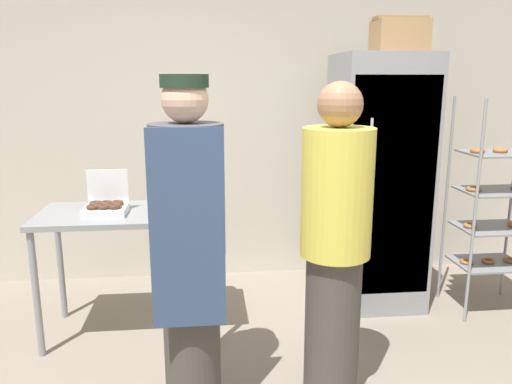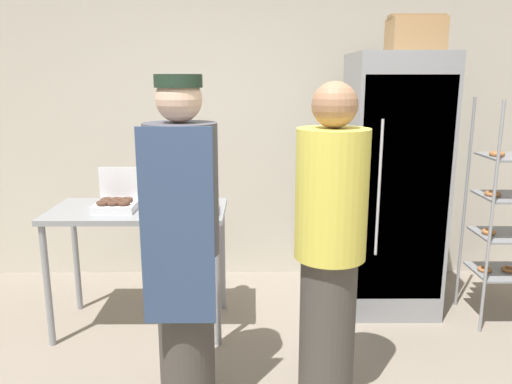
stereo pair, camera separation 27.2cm
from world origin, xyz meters
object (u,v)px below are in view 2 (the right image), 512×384
at_px(person_customer, 330,249).
at_px(donut_box, 116,203).
at_px(person_baker, 183,241).
at_px(binder_stack, 193,202).
at_px(blender_pitcher, 201,184).
at_px(cardboard_storage_box, 415,34).
at_px(refrigerator, 392,185).

bearing_deg(person_customer, donut_box, 148.28).
bearing_deg(person_baker, binder_stack, 92.72).
bearing_deg(person_customer, blender_pitcher, 125.39).
bearing_deg(cardboard_storage_box, refrigerator, 152.48).
bearing_deg(person_customer, cardboard_storage_box, 57.85).
bearing_deg(donut_box, blender_pitcher, 25.81).
xyz_separation_m(refrigerator, person_baker, (-1.41, -1.19, -0.04)).
xyz_separation_m(donut_box, blender_pitcher, (0.56, 0.27, 0.07)).
relative_size(cardboard_storage_box, person_customer, 0.22).
bearing_deg(donut_box, person_customer, -31.72).
bearing_deg(person_baker, donut_box, 125.57).
distance_m(donut_box, person_customer, 1.56).
distance_m(blender_pitcher, person_customer, 1.34).
relative_size(blender_pitcher, binder_stack, 0.96).
relative_size(refrigerator, donut_box, 6.92).
bearing_deg(blender_pitcher, cardboard_storage_box, 3.01).
bearing_deg(blender_pitcher, binder_stack, -93.48).
height_order(blender_pitcher, person_baker, person_baker).
xyz_separation_m(cardboard_storage_box, person_baker, (-1.50, -1.14, -1.13)).
height_order(cardboard_storage_box, person_baker, cardboard_storage_box).
height_order(blender_pitcher, person_customer, person_customer).
distance_m(refrigerator, cardboard_storage_box, 1.09).
height_order(donut_box, person_customer, person_customer).
distance_m(blender_pitcher, cardboard_storage_box, 1.84).
distance_m(donut_box, blender_pitcher, 0.62).
bearing_deg(cardboard_storage_box, binder_stack, -164.45).
distance_m(refrigerator, blender_pitcher, 1.43).
distance_m(donut_box, cardboard_storage_box, 2.38).
distance_m(person_baker, person_customer, 0.76).
distance_m(refrigerator, binder_stack, 1.52).
height_order(refrigerator, binder_stack, refrigerator).
xyz_separation_m(blender_pitcher, cardboard_storage_box, (1.51, 0.08, 1.05)).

